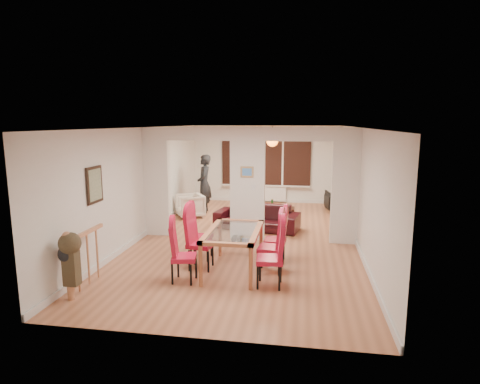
% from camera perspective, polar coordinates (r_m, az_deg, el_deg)
% --- Properties ---
extents(floor, '(5.00, 9.00, 0.01)m').
position_cam_1_polar(floor, '(9.56, 1.05, -6.61)').
color(floor, '#B06946').
rests_on(floor, ground).
extents(room_walls, '(5.00, 9.00, 2.60)m').
position_cam_1_polar(room_walls, '(9.27, 1.08, 1.11)').
color(room_walls, silver).
rests_on(room_walls, floor).
extents(divider_wall, '(5.00, 0.18, 2.60)m').
position_cam_1_polar(divider_wall, '(9.27, 1.08, 1.11)').
color(divider_wall, white).
rests_on(divider_wall, floor).
extents(bay_window_blinds, '(3.00, 0.08, 1.80)m').
position_cam_1_polar(bay_window_blinds, '(13.63, 3.70, 4.78)').
color(bay_window_blinds, black).
rests_on(bay_window_blinds, room_walls).
extents(radiator, '(1.40, 0.08, 0.50)m').
position_cam_1_polar(radiator, '(13.75, 3.63, -0.22)').
color(radiator, white).
rests_on(radiator, floor).
extents(pendant_light, '(0.36, 0.36, 0.36)m').
position_cam_1_polar(pendant_light, '(12.43, 4.62, 7.27)').
color(pendant_light, orange).
rests_on(pendant_light, room_walls).
extents(stair_newel, '(0.40, 1.20, 1.10)m').
position_cam_1_polar(stair_newel, '(7.19, -21.03, -8.36)').
color(stair_newel, tan).
rests_on(stair_newel, floor).
extents(wall_poster, '(0.04, 0.52, 0.67)m').
position_cam_1_polar(wall_poster, '(7.74, -19.98, 0.97)').
color(wall_poster, gray).
rests_on(wall_poster, room_walls).
extents(pillar_photo, '(0.30, 0.03, 0.25)m').
position_cam_1_polar(pillar_photo, '(9.14, 1.00, 2.87)').
color(pillar_photo, '#4C8CD8').
rests_on(pillar_photo, divider_wall).
extents(dining_table, '(0.94, 1.68, 0.79)m').
position_cam_1_polar(dining_table, '(7.45, -0.91, -8.31)').
color(dining_table, '#AA623F').
rests_on(dining_table, floor).
extents(dining_chair_la, '(0.48, 0.48, 1.02)m').
position_cam_1_polar(dining_chair_la, '(7.01, -7.98, -8.59)').
color(dining_chair_la, '#B41230').
rests_on(dining_chair_la, floor).
extents(dining_chair_lb, '(0.50, 0.50, 1.10)m').
position_cam_1_polar(dining_chair_lb, '(7.56, -5.58, -6.81)').
color(dining_chair_lb, '#B41230').
rests_on(dining_chair_lb, floor).
extents(dining_chair_lc, '(0.42, 0.42, 1.03)m').
position_cam_1_polar(dining_chair_lc, '(8.11, -5.56, -5.91)').
color(dining_chair_lc, '#B41230').
rests_on(dining_chair_lc, floor).
extents(dining_chair_ra, '(0.47, 0.47, 1.09)m').
position_cam_1_polar(dining_chair_ra, '(6.77, 4.24, -8.88)').
color(dining_chair_ra, '#B41230').
rests_on(dining_chair_ra, floor).
extents(dining_chair_rb, '(0.47, 0.47, 1.06)m').
position_cam_1_polar(dining_chair_rb, '(7.37, 4.34, -7.40)').
color(dining_chair_rb, '#B41230').
rests_on(dining_chair_rb, floor).
extents(dining_chair_rc, '(0.43, 0.43, 1.02)m').
position_cam_1_polar(dining_chair_rc, '(7.91, 5.03, -6.36)').
color(dining_chair_rc, '#B41230').
rests_on(dining_chair_rc, floor).
extents(sofa, '(2.25, 1.20, 0.62)m').
position_cam_1_polar(sofa, '(10.34, 2.43, -3.57)').
color(sofa, black).
rests_on(sofa, floor).
extents(armchair, '(0.99, 0.99, 0.66)m').
position_cam_1_polar(armchair, '(11.68, -7.10, -1.95)').
color(armchair, beige).
rests_on(armchair, floor).
extents(person, '(0.71, 0.54, 1.76)m').
position_cam_1_polar(person, '(12.16, -5.09, 1.18)').
color(person, black).
rests_on(person, floor).
extents(television, '(0.98, 0.33, 0.56)m').
position_cam_1_polar(television, '(12.79, 12.17, -1.30)').
color(television, black).
rests_on(television, floor).
extents(coffee_table, '(0.92, 0.46, 0.21)m').
position_cam_1_polar(coffee_table, '(12.00, 5.55, -2.70)').
color(coffee_table, black).
rests_on(coffee_table, floor).
extents(bottle, '(0.06, 0.06, 0.26)m').
position_cam_1_polar(bottle, '(11.94, 4.59, -1.62)').
color(bottle, '#143F19').
rests_on(bottle, coffee_table).
extents(bowl, '(0.24, 0.24, 0.06)m').
position_cam_1_polar(bowl, '(11.90, 5.49, -2.15)').
color(bowl, black).
rests_on(bowl, coffee_table).
extents(shoes, '(0.24, 0.26, 0.10)m').
position_cam_1_polar(shoes, '(9.30, -0.38, -6.76)').
color(shoes, black).
rests_on(shoes, floor).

